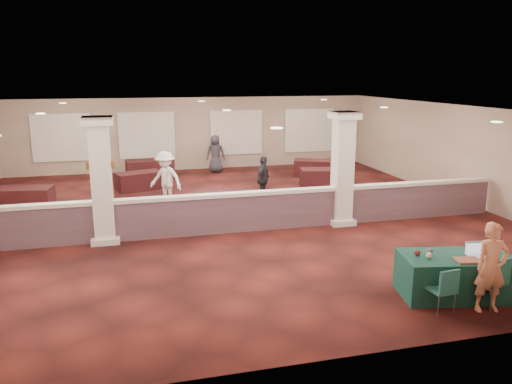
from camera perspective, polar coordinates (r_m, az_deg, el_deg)
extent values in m
plane|color=#4D1813|center=(15.12, -3.20, -2.82)|extent=(16.00, 16.00, 0.00)
cube|color=#846E5B|center=(22.58, -7.26, 6.62)|extent=(16.00, 0.04, 3.20)
cube|color=#846E5B|center=(7.32, 9.10, -7.66)|extent=(16.00, 0.04, 3.20)
cube|color=#846E5B|center=(18.06, 22.53, 4.04)|extent=(0.04, 16.00, 3.20)
cube|color=silver|center=(14.56, -3.36, 9.37)|extent=(16.00, 16.00, 0.02)
cube|color=#4F353C|center=(13.57, -1.98, -2.50)|extent=(15.60, 0.20, 1.00)
cube|color=beige|center=(13.43, -2.00, -0.24)|extent=(15.60, 0.28, 0.10)
cube|color=silver|center=(13.03, -17.23, 1.22)|extent=(0.50, 0.50, 3.20)
cube|color=silver|center=(13.42, -16.78, -5.14)|extent=(0.70, 0.70, 0.16)
cube|color=silver|center=(12.82, -17.69, 7.78)|extent=(0.72, 0.72, 0.20)
cube|color=silver|center=(14.24, 9.86, 2.62)|extent=(0.50, 0.50, 3.20)
cube|color=silver|center=(14.60, 9.62, -3.25)|extent=(0.70, 0.70, 0.16)
cube|color=silver|center=(14.05, 10.10, 8.64)|extent=(0.72, 0.72, 0.20)
cylinder|color=brown|center=(12.98, -18.58, 2.87)|extent=(0.12, 0.12, 0.18)
cylinder|color=white|center=(12.98, -18.58, 2.87)|extent=(0.09, 0.09, 0.10)
cylinder|color=brown|center=(12.95, -16.11, 3.02)|extent=(0.12, 0.12, 0.18)
cylinder|color=white|center=(12.95, -16.11, 3.02)|extent=(0.09, 0.09, 0.10)
cube|color=#0E3328|center=(10.50, 21.89, -8.87)|extent=(2.28, 1.44, 0.81)
cube|color=#1C5251|center=(10.33, 25.13, -9.19)|extent=(0.59, 0.59, 0.06)
cube|color=#1C5251|center=(10.12, 26.29, -8.17)|extent=(0.46, 0.17, 0.46)
cylinder|color=slate|center=(10.17, 25.26, -11.09)|extent=(0.03, 0.03, 0.44)
cylinder|color=slate|center=(10.48, 26.52, -10.50)|extent=(0.03, 0.03, 0.44)
cylinder|color=slate|center=(10.37, 23.44, -10.42)|extent=(0.03, 0.03, 0.44)
cylinder|color=slate|center=(10.67, 24.74, -9.87)|extent=(0.03, 0.03, 0.44)
cube|color=#1C5251|center=(9.75, 20.37, -10.39)|extent=(0.46, 0.46, 0.06)
cube|color=#1C5251|center=(9.53, 21.23, -9.51)|extent=(0.41, 0.08, 0.41)
cylinder|color=slate|center=(9.61, 20.11, -12.17)|extent=(0.02, 0.02, 0.39)
cylinder|color=slate|center=(9.83, 21.73, -11.74)|extent=(0.02, 0.02, 0.39)
cylinder|color=slate|center=(9.86, 18.80, -11.41)|extent=(0.02, 0.02, 0.39)
cylinder|color=slate|center=(10.07, 20.40, -11.01)|extent=(0.02, 0.02, 0.39)
imported|color=#FD916E|center=(9.95, 25.30, -7.81)|extent=(0.65, 0.48, 1.66)
cube|color=black|center=(17.37, -25.07, -0.72)|extent=(1.87, 1.11, 0.72)
cube|color=black|center=(15.30, -3.65, -1.22)|extent=(1.99, 1.43, 0.73)
cube|color=black|center=(19.05, 7.79, 1.57)|extent=(1.90, 1.22, 0.71)
cube|color=black|center=(19.03, -13.23, 1.25)|extent=(1.80, 1.28, 0.66)
cube|color=black|center=(21.06, -12.03, 2.59)|extent=(1.97, 1.16, 0.76)
cube|color=black|center=(21.14, 6.71, 2.75)|extent=(1.91, 1.43, 0.69)
imported|color=black|center=(18.57, -17.30, 2.52)|extent=(0.99, 0.87, 1.81)
imported|color=silver|center=(16.42, -10.27, 1.49)|extent=(1.22, 1.11, 1.78)
imported|color=black|center=(16.68, 0.81, 1.49)|extent=(0.90, 0.99, 1.56)
imported|color=black|center=(21.83, -4.64, 4.38)|extent=(0.89, 0.63, 1.64)
cube|color=silver|center=(10.46, 23.88, -6.71)|extent=(0.41, 0.32, 0.02)
cube|color=silver|center=(10.53, 23.64, -5.81)|extent=(0.36, 0.08, 0.24)
cube|color=silver|center=(10.52, 23.65, -5.91)|extent=(0.33, 0.07, 0.21)
cube|color=#B84E1D|center=(10.15, 23.04, -7.20)|extent=(0.50, 0.41, 0.03)
sphere|color=#C1B49F|center=(10.01, 19.20, -6.88)|extent=(0.12, 0.12, 0.12)
sphere|color=maroon|center=(10.09, 17.96, -6.64)|extent=(0.11, 0.11, 0.11)
sphere|color=#4F4E54|center=(10.26, 19.26, -6.40)|extent=(0.12, 0.12, 0.12)
cube|color=red|center=(10.43, 26.43, -7.05)|extent=(0.14, 0.06, 0.01)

